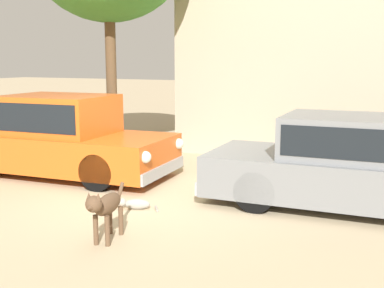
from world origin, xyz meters
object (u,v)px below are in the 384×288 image
at_px(parked_sedan_second, 356,163).
at_px(stray_cat, 135,204).
at_px(parked_sedan_nearest, 61,136).
at_px(stray_dog_spotted, 105,206).

xyz_separation_m(parked_sedan_second, stray_cat, (-2.91, -1.40, -0.60)).
distance_m(parked_sedan_nearest, parked_sedan_second, 5.34).
distance_m(parked_sedan_nearest, stray_dog_spotted, 3.84).
bearing_deg(parked_sedan_nearest, stray_cat, -32.16).
xyz_separation_m(parked_sedan_nearest, stray_cat, (2.43, -1.34, -0.66)).
distance_m(parked_sedan_nearest, stray_cat, 2.85).
bearing_deg(stray_cat, parked_sedan_nearest, -49.83).
relative_size(parked_sedan_second, stray_cat, 7.34).
xyz_separation_m(parked_sedan_second, stray_dog_spotted, (-2.54, -2.68, -0.24)).
height_order(stray_dog_spotted, stray_cat, stray_dog_spotted).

